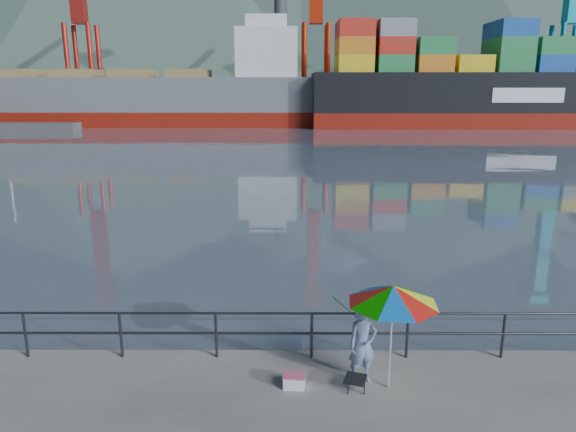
# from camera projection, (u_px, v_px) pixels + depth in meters

# --- Properties ---
(harbor_water) EXTENTS (500.00, 280.00, 0.00)m
(harbor_water) POSITION_uv_depth(u_px,v_px,m) (288.00, 109.00, 135.29)
(harbor_water) COLOR slate
(harbor_water) RESTS_ON ground
(far_dock) EXTENTS (200.00, 40.00, 0.40)m
(far_dock) POSITION_uv_depth(u_px,v_px,m) (338.00, 117.00, 99.37)
(far_dock) COLOR #514F4C
(far_dock) RESTS_ON ground
(guardrail) EXTENTS (22.00, 0.06, 1.03)m
(guardrail) POSITION_uv_depth(u_px,v_px,m) (264.00, 335.00, 10.72)
(guardrail) COLOR #2D3033
(guardrail) RESTS_ON ground
(mountains) EXTENTS (600.00, 332.80, 80.00)m
(mountains) POSITION_uv_depth(u_px,v_px,m) (387.00, 9.00, 201.94)
(mountains) COLOR #385147
(mountains) RESTS_ON ground
(port_cranes) EXTENTS (116.00, 28.00, 38.40)m
(port_cranes) POSITION_uv_depth(u_px,v_px,m) (470.00, 24.00, 86.69)
(port_cranes) COLOR red
(port_cranes) RESTS_ON ground
(container_stacks) EXTENTS (58.00, 8.40, 7.80)m
(container_stacks) POSITION_uv_depth(u_px,v_px,m) (454.00, 101.00, 99.72)
(container_stacks) COLOR red
(container_stacks) RESTS_ON ground
(fisherman) EXTENTS (0.64, 0.50, 1.55)m
(fisherman) POSITION_uv_depth(u_px,v_px,m) (363.00, 344.00, 9.78)
(fisherman) COLOR #1E458F
(fisherman) RESTS_ON ground
(beach_umbrella) EXTENTS (2.10, 2.10, 2.06)m
(beach_umbrella) POSITION_uv_depth(u_px,v_px,m) (393.00, 295.00, 9.29)
(beach_umbrella) COLOR white
(beach_umbrella) RESTS_ON ground
(folding_stool) EXTENTS (0.49, 0.49, 0.25)m
(folding_stool) POSITION_uv_depth(u_px,v_px,m) (355.00, 383.00, 9.64)
(folding_stool) COLOR black
(folding_stool) RESTS_ON ground
(cooler_bag) EXTENTS (0.42, 0.30, 0.23)m
(cooler_bag) POSITION_uv_depth(u_px,v_px,m) (294.00, 382.00, 9.72)
(cooler_bag) COLOR white
(cooler_bag) RESTS_ON ground
(fishing_rod) EXTENTS (0.73, 1.53, 1.19)m
(fishing_rod) POSITION_uv_depth(u_px,v_px,m) (345.00, 346.00, 11.29)
(fishing_rod) COLOR black
(fishing_rod) RESTS_ON ground
(bulk_carrier) EXTENTS (55.90, 9.67, 14.50)m
(bulk_carrier) POSITION_uv_depth(u_px,v_px,m) (164.00, 97.00, 78.84)
(bulk_carrier) COLOR maroon
(bulk_carrier) RESTS_ON ground
(container_ship) EXTENTS (59.67, 9.95, 18.10)m
(container_ship) POSITION_uv_depth(u_px,v_px,m) (525.00, 86.00, 75.85)
(container_ship) COLOR maroon
(container_ship) RESTS_ON ground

